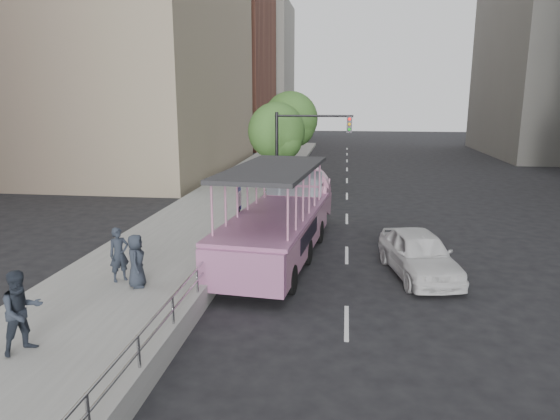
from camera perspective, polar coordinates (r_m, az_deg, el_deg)
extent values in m
plane|color=black|center=(15.77, 3.94, -9.43)|extent=(160.00, 160.00, 0.00)
cube|color=#9E9F99|center=(26.10, -7.33, -0.23)|extent=(5.50, 80.00, 0.30)
cube|color=gray|center=(17.90, -5.68, -5.10)|extent=(0.24, 30.00, 0.36)
cylinder|color=#A0A0A4|center=(9.12, -21.11, -20.83)|extent=(0.07, 0.07, 0.70)
cylinder|color=#A0A0A4|center=(10.66, -15.86, -15.28)|extent=(0.07, 0.07, 0.70)
cylinder|color=#A0A0A4|center=(12.33, -12.16, -11.11)|extent=(0.07, 0.07, 0.70)
cylinder|color=#A0A0A4|center=(14.08, -9.44, -7.93)|extent=(0.07, 0.07, 0.70)
cylinder|color=#A0A0A4|center=(15.89, -7.36, -5.44)|extent=(0.07, 0.07, 0.70)
cylinder|color=#A0A0A4|center=(17.75, -5.72, -3.47)|extent=(0.07, 0.07, 0.70)
cylinder|color=#A0A0A4|center=(19.63, -4.40, -1.87)|extent=(0.07, 0.07, 0.70)
cylinder|color=#A0A0A4|center=(21.53, -3.31, -0.55)|extent=(0.07, 0.07, 0.70)
cylinder|color=#A0A0A4|center=(23.45, -2.40, 0.56)|extent=(0.07, 0.07, 0.70)
cylinder|color=#A0A0A4|center=(25.39, -1.63, 1.49)|extent=(0.07, 0.07, 0.70)
cylinder|color=#A0A0A4|center=(27.33, -0.96, 2.30)|extent=(0.07, 0.07, 0.70)
cylinder|color=#A0A0A4|center=(17.75, -5.72, -3.47)|extent=(0.06, 22.00, 0.06)
cylinder|color=#A0A0A4|center=(17.66, -5.74, -2.44)|extent=(0.06, 22.00, 0.06)
cylinder|color=black|center=(16.09, -6.94, -7.25)|extent=(0.45, 0.96, 0.93)
cylinder|color=black|center=(15.50, 1.07, -7.95)|extent=(0.45, 0.96, 0.93)
cylinder|color=black|center=(18.70, -3.93, -4.34)|extent=(0.45, 0.96, 0.93)
cylinder|color=black|center=(18.19, 2.97, -4.82)|extent=(0.45, 0.96, 0.93)
cylinder|color=black|center=(21.37, -1.69, -2.14)|extent=(0.45, 0.96, 0.93)
cylinder|color=black|center=(20.93, 4.35, -2.49)|extent=(0.45, 0.96, 0.93)
cube|color=#B67394|center=(18.43, -0.39, -2.63)|extent=(3.38, 8.69, 1.29)
cube|color=#B67394|center=(23.10, 2.46, 1.15)|extent=(2.73, 2.43, 1.61)
cylinder|color=#B67394|center=(23.89, 2.85, 2.29)|extent=(2.49, 0.95, 2.43)
cube|color=#995984|center=(14.39, -4.46, -7.12)|extent=(2.61, 0.61, 1.29)
cube|color=#995984|center=(18.26, -0.39, -0.49)|extent=(3.54, 9.01, 0.12)
cube|color=#252528|center=(17.55, -0.71, 4.74)|extent=(3.38, 7.05, 0.14)
cube|color=gray|center=(21.16, 1.58, 3.07)|extent=(2.39, 0.44, 1.08)
cube|color=#B67394|center=(21.66, 1.82, 2.46)|extent=(2.36, 1.25, 0.52)
imported|color=silver|center=(17.59, 15.60, -4.81)|extent=(2.75, 4.88, 1.57)
imported|color=#252C36|center=(16.40, -17.91, -4.85)|extent=(0.73, 0.74, 1.72)
imported|color=#252C36|center=(12.75, -27.43, -10.26)|extent=(1.11, 1.18, 1.92)
imported|color=#252C36|center=(15.76, -16.11, -5.59)|extent=(0.71, 0.91, 1.64)
cylinder|color=black|center=(18.60, -4.68, -1.90)|extent=(0.08, 0.08, 2.52)
cube|color=navy|center=(18.36, -4.73, 1.30)|extent=(0.06, 0.62, 0.91)
cube|color=silver|center=(18.36, -4.64, 1.29)|extent=(0.03, 0.40, 0.55)
cylinder|color=black|center=(27.55, -0.37, 5.73)|extent=(0.18, 0.18, 5.20)
cylinder|color=black|center=(27.16, 3.88, 10.68)|extent=(4.20, 0.12, 0.12)
cube|color=black|center=(27.13, 7.93, 9.63)|extent=(0.28, 0.22, 0.85)
sphere|color=red|center=(26.98, 7.95, 10.26)|extent=(0.16, 0.16, 0.16)
cylinder|color=#312216|center=(31.19, -0.40, 4.57)|extent=(0.22, 0.22, 3.08)
sphere|color=#366026|center=(30.95, -0.40, 9.01)|extent=(3.52, 3.52, 3.52)
sphere|color=#366026|center=(30.64, 0.27, 7.95)|extent=(2.42, 2.42, 2.42)
cylinder|color=#312216|center=(37.05, 1.19, 6.16)|extent=(0.22, 0.22, 3.47)
sphere|color=#366026|center=(36.84, 1.21, 10.38)|extent=(3.97, 3.97, 3.97)
sphere|color=#366026|center=(36.53, 1.79, 9.38)|extent=(2.73, 2.73, 2.73)
cube|color=brown|center=(65.75, -9.72, 18.65)|extent=(18.00, 16.00, 26.00)
cube|color=slate|center=(80.48, -4.77, 15.50)|extent=(16.00, 14.00, 20.00)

